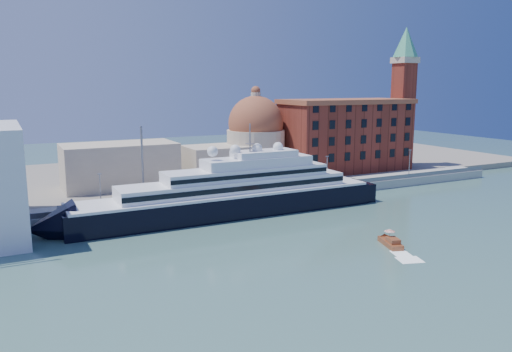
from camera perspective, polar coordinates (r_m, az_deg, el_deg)
ground at (r=97.54m, az=4.02°, el=-7.35°), size 400.00×400.00×0.00m
quay at (r=126.50m, az=-3.96°, el=-2.65°), size 180.00×10.00×2.50m
land at (r=164.31m, az=-9.60°, el=0.15°), size 260.00×72.00×2.00m
quay_fence at (r=122.06m, az=-3.13°, el=-2.22°), size 180.00×0.10×1.20m
superyacht at (r=113.96m, az=-4.21°, el=-2.55°), size 82.04×11.37×24.52m
water_taxi at (r=97.13m, az=15.16°, el=-7.29°), size 4.23×7.15×3.22m
warehouse at (r=166.09m, az=10.22°, el=4.69°), size 43.00×19.00×23.25m
campanile at (r=180.91m, az=16.52°, el=9.63°), size 8.40×8.40×47.00m
church at (r=148.83m, az=-5.34°, el=3.06°), size 66.00×18.00×25.50m
lamp_posts at (r=118.90m, az=-9.30°, el=0.63°), size 120.80×2.40×18.00m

